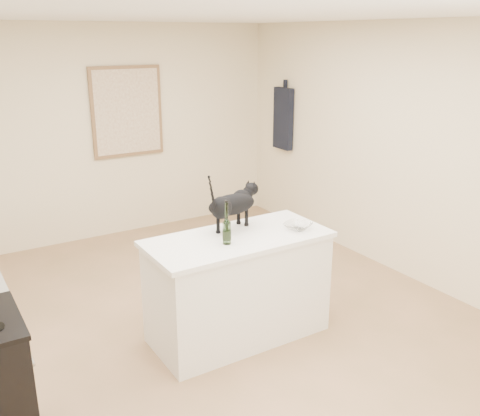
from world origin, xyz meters
name	(u,v)px	position (x,y,z in m)	size (l,w,h in m)	color
floor	(217,327)	(0.00, 0.00, 0.00)	(5.50, 5.50, 0.00)	#A87B59
ceiling	(212,13)	(0.00, 0.00, 2.60)	(5.50, 5.50, 0.00)	white
wall_back	(104,134)	(0.00, 2.75, 1.30)	(4.50, 4.50, 0.00)	beige
wall_right	(407,154)	(2.25, 0.00, 1.30)	(5.50, 5.50, 0.00)	beige
island_base	(238,289)	(0.10, -0.20, 0.43)	(1.44, 0.67, 0.86)	white
island_top	(238,239)	(0.10, -0.20, 0.88)	(1.50, 0.70, 0.04)	white
artwork_frame	(127,112)	(0.30, 2.72, 1.55)	(0.90, 0.03, 1.10)	brown
artwork_canvas	(128,112)	(0.30, 2.70, 1.55)	(0.82, 0.00, 1.02)	beige
hanging_garment	(283,119)	(2.19, 2.05, 1.40)	(0.08, 0.34, 0.80)	black
black_cat	(232,207)	(0.14, -0.04, 1.10)	(0.56, 0.17, 0.39)	black
wine_bottle	(227,225)	(-0.06, -0.29, 1.05)	(0.07, 0.07, 0.31)	#2B5020
glass_bowl	(298,226)	(0.61, -0.32, 0.93)	(0.22, 0.22, 0.05)	white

